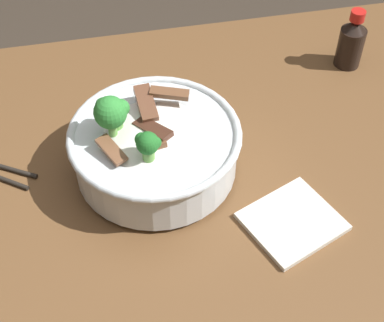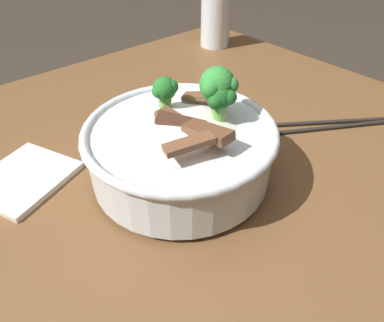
% 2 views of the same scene
% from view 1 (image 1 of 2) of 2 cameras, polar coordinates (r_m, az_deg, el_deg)
% --- Properties ---
extents(dining_table, '(1.18, 0.81, 0.76)m').
position_cam_1_polar(dining_table, '(0.97, 2.61, -7.85)').
color(dining_table, brown).
rests_on(dining_table, ground).
extents(rice_bowl, '(0.25, 0.25, 0.15)m').
position_cam_1_polar(rice_bowl, '(0.83, -3.74, 1.45)').
color(rice_bowl, silver).
rests_on(rice_bowl, dining_table).
extents(soy_sauce_bottle, '(0.05, 0.05, 0.11)m').
position_cam_1_polar(soy_sauce_bottle, '(1.07, 15.45, 11.26)').
color(soy_sauce_bottle, black).
rests_on(soy_sauce_bottle, dining_table).
extents(folded_napkin, '(0.15, 0.15, 0.01)m').
position_cam_1_polar(folded_napkin, '(0.82, 9.87, -5.91)').
color(folded_napkin, silver).
rests_on(folded_napkin, dining_table).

